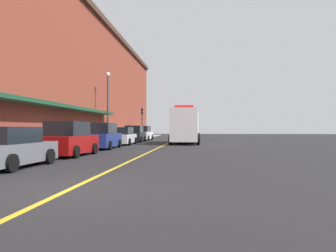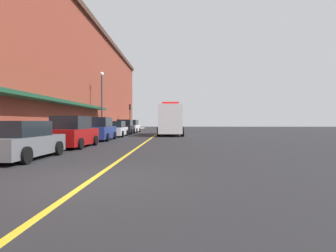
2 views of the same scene
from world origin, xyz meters
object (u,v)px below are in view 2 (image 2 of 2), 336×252
parked_car_4 (125,127)px  parked_car_5 (132,127)px  parked_car_1 (73,133)px  traffic_light_near (130,112)px  street_lamp_left (102,96)px  box_truck (171,120)px  parked_car_0 (21,141)px  parked_car_2 (100,130)px  parked_car_3 (116,129)px

parked_car_4 → parked_car_5: (-0.02, 5.57, 0.00)m
parked_car_1 → traffic_light_near: traffic_light_near is taller
traffic_light_near → parked_car_5: bearing=-78.9°
street_lamp_left → box_truck: bearing=3.5°
parked_car_1 → parked_car_5: bearing=1.5°
parked_car_4 → parked_car_0: bearing=178.9°
parked_car_0 → parked_car_4: 23.18m
parked_car_2 → parked_car_4: (0.06, 11.52, -0.04)m
parked_car_0 → parked_car_3: size_ratio=0.95×
parked_car_1 → parked_car_3: 12.19m
parked_car_2 → parked_car_3: bearing=-2.7°
parked_car_3 → parked_car_0: bearing=178.5°
parked_car_4 → box_truck: box_truck is taller
parked_car_2 → box_truck: box_truck is taller
parked_car_0 → parked_car_2: size_ratio=0.90×
parked_car_3 → box_truck: bearing=-63.4°
parked_car_4 → box_truck: 6.39m
parked_car_1 → street_lamp_left: size_ratio=0.63×
parked_car_2 → box_truck: size_ratio=0.60×
parked_car_2 → traffic_light_near: (-1.30, 23.93, 2.28)m
parked_car_2 → street_lamp_left: (-1.96, 8.29, 3.52)m
parked_car_3 → traffic_light_near: traffic_light_near is taller
parked_car_0 → box_truck: 21.27m
street_lamp_left → traffic_light_near: bearing=87.6°
box_truck → parked_car_1: bearing=-20.0°
parked_car_0 → parked_car_1: bearing=-1.3°
parked_car_1 → parked_car_3: bearing=1.3°
parked_car_3 → parked_car_4: (-0.05, 5.69, 0.08)m
parked_car_0 → parked_car_5: parked_car_5 is taller
box_truck → street_lamp_left: size_ratio=1.19×
parked_car_2 → parked_car_4: 11.52m
parked_car_1 → parked_car_5: 23.45m
parked_car_0 → box_truck: bearing=-15.2°
parked_car_3 → parked_car_5: parked_car_5 is taller
parked_car_5 → parked_car_1: bearing=-179.3°
parked_car_3 → parked_car_5: 11.26m
parked_car_5 → traffic_light_near: bearing=11.6°
parked_car_0 → parked_car_3: parked_car_3 is taller
traffic_light_near → street_lamp_left: bearing=-92.4°
parked_car_2 → parked_car_5: (0.04, 17.09, -0.04)m
box_truck → traffic_light_near: traffic_light_near is taller
parked_car_0 → traffic_light_near: size_ratio=1.02×
parked_car_5 → parked_car_4: bearing=-179.3°
parked_car_1 → traffic_light_near: (-1.43, 30.29, 2.29)m
parked_car_3 → street_lamp_left: (-2.08, 2.46, 3.65)m
parked_car_5 → traffic_light_near: (-1.34, 6.84, 2.32)m
parked_car_2 → parked_car_3: 5.83m
parked_car_4 → traffic_light_near: bearing=5.5°
parked_car_4 → traffic_light_near: traffic_light_near is taller
parked_car_0 → parked_car_5: bearing=0.5°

